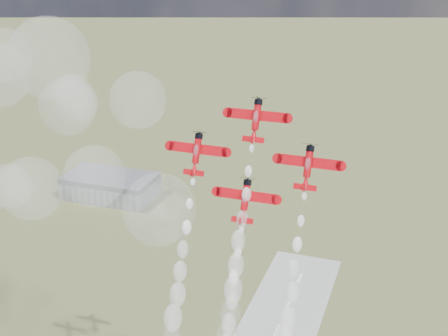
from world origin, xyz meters
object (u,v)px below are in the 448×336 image
hangar (111,186)px  plane_lead (256,119)px  plane_slot (245,200)px  plane_right (308,166)px  plane_left (197,153)px

hangar → plane_lead: (130.60, -161.93, 100.23)m
hangar → plane_slot: (130.60, -169.11, 84.61)m
plane_slot → plane_right: bearing=16.3°
plane_lead → plane_left: plane_lead is taller
plane_lead → plane_slot: size_ratio=1.00×
plane_lead → plane_slot: (0.00, -7.18, -15.62)m
plane_left → plane_slot: size_ratio=1.00×
plane_lead → plane_left: 14.99m
hangar → plane_right: plane_right is taller
plane_left → plane_slot: (12.28, -3.59, -7.81)m
plane_right → plane_slot: 14.99m
hangar → plane_slot: bearing=-52.3°
plane_left → plane_slot: plane_left is taller
plane_left → plane_right: size_ratio=1.00×
plane_lead → hangar: bearing=128.9°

